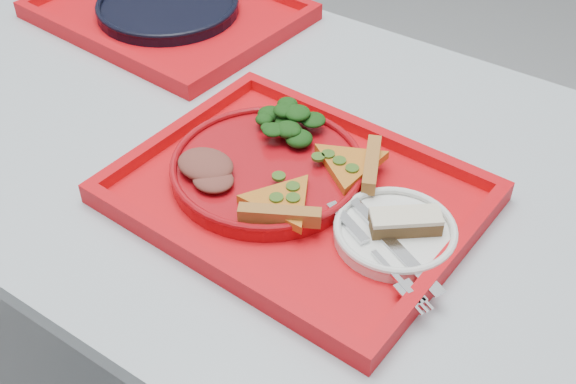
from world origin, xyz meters
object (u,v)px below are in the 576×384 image
Objects in this scene: navy_plate at (168,8)px; dessert_bar at (405,222)px; tray_far at (169,15)px; dinner_plate at (267,170)px; tray_main at (297,198)px.

dessert_bar is (0.64, -0.28, 0.02)m from navy_plate.
dessert_bar reaches higher than navy_plate.
tray_far is 0.01m from navy_plate.
dinner_plate is 2.96× the size of dessert_bar.
tray_far is (-0.48, 0.29, 0.00)m from tray_main.
tray_main is 5.12× the size of dessert_bar.
navy_plate is at bearing 3.93° from tray_far.
tray_main is 0.56m from tray_far.
tray_main is at bearing 143.89° from dessert_bar.
tray_far is at bearing 180.00° from navy_plate.
dinner_plate is 0.21m from dessert_bar.
dinner_plate is 0.51m from navy_plate.
navy_plate is (0.00, 0.00, 0.01)m from tray_far.
navy_plate reaches higher than tray_main.
dessert_bar reaches higher than tray_main.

